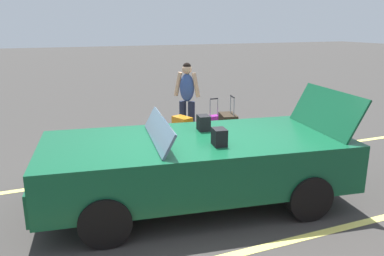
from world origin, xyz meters
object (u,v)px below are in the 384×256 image
(convertible_car, at_px, (182,164))
(suitcase_medium_bright, at_px, (182,132))
(suitcase_small_carryon, at_px, (215,126))
(suitcase_large_black, at_px, (228,132))
(traveler_person, at_px, (187,96))
(duffel_bag, at_px, (204,153))

(convertible_car, bearing_deg, suitcase_medium_bright, -102.65)
(suitcase_small_carryon, bearing_deg, suitcase_large_black, -11.49)
(convertible_car, bearing_deg, traveler_person, -104.55)
(convertible_car, distance_m, duffel_bag, 1.81)
(suitcase_small_carryon, distance_m, traveler_person, 0.91)
(duffel_bag, bearing_deg, suitcase_medium_bright, -86.96)
(suitcase_medium_bright, xyz_separation_m, duffel_bag, (-0.05, 0.98, -0.15))
(convertible_car, relative_size, duffel_bag, 6.43)
(suitcase_large_black, height_order, suitcase_medium_bright, suitcase_large_black)
(suitcase_small_carryon, distance_m, duffel_bag, 1.53)
(suitcase_medium_bright, distance_m, duffel_bag, 0.99)
(duffel_bag, distance_m, traveler_person, 1.70)
(convertible_car, xyz_separation_m, traveler_person, (-1.23, -2.95, 0.34))
(suitcase_large_black, xyz_separation_m, suitcase_medium_bright, (0.73, -0.59, -0.06))
(convertible_car, distance_m, suitcase_medium_bright, 2.62)
(suitcase_large_black, distance_m, suitcase_small_carryon, 0.91)
(convertible_car, relative_size, suitcase_small_carryon, 4.98)
(convertible_car, relative_size, traveler_person, 2.65)
(convertible_car, distance_m, suitcase_large_black, 2.49)
(convertible_car, xyz_separation_m, suitcase_small_carryon, (-1.80, -2.74, -0.34))
(duffel_bag, bearing_deg, convertible_car, 56.17)
(suitcase_large_black, height_order, duffel_bag, suitcase_large_black)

